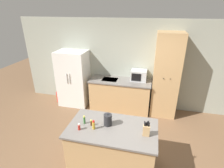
{
  "coord_description": "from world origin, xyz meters",
  "views": [
    {
      "loc": [
        0.45,
        -2.59,
        2.86
      ],
      "look_at": [
        -0.51,
        1.4,
        1.05
      ],
      "focal_mm": 28.0,
      "sensor_mm": 36.0,
      "label": 1
    }
  ],
  "objects_px": {
    "pantry_cabinet": "(166,76)",
    "spice_bottle_green_herb": "(84,120)",
    "spice_bottle_tall_dark": "(94,125)",
    "fire_extinguisher": "(58,97)",
    "spice_bottle_amber_oil": "(91,123)",
    "knife_block": "(146,130)",
    "kettle": "(108,120)",
    "spice_bottle_short_red": "(79,127)",
    "microwave": "(139,75)",
    "refrigerator": "(74,79)"
  },
  "relations": [
    {
      "from": "knife_block",
      "to": "spice_bottle_tall_dark",
      "type": "xyz_separation_m",
      "value": [
        -0.89,
        -0.04,
        -0.03
      ]
    },
    {
      "from": "kettle",
      "to": "microwave",
      "type": "bearing_deg",
      "value": 81.41
    },
    {
      "from": "fire_extinguisher",
      "to": "refrigerator",
      "type": "bearing_deg",
      "value": 6.43
    },
    {
      "from": "knife_block",
      "to": "spice_bottle_short_red",
      "type": "distance_m",
      "value": 1.14
    },
    {
      "from": "knife_block",
      "to": "refrigerator",
      "type": "bearing_deg",
      "value": 136.44
    },
    {
      "from": "microwave",
      "to": "refrigerator",
      "type": "bearing_deg",
      "value": -176.26
    },
    {
      "from": "pantry_cabinet",
      "to": "knife_block",
      "type": "bearing_deg",
      "value": -99.82
    },
    {
      "from": "spice_bottle_short_red",
      "to": "spice_bottle_green_herb",
      "type": "relative_size",
      "value": 0.74
    },
    {
      "from": "spice_bottle_amber_oil",
      "to": "spice_bottle_green_herb",
      "type": "relative_size",
      "value": 0.7
    },
    {
      "from": "knife_block",
      "to": "spice_bottle_amber_oil",
      "type": "height_order",
      "value": "knife_block"
    },
    {
      "from": "pantry_cabinet",
      "to": "knife_block",
      "type": "relative_size",
      "value": 7.92
    },
    {
      "from": "kettle",
      "to": "spice_bottle_amber_oil",
      "type": "bearing_deg",
      "value": -162.29
    },
    {
      "from": "spice_bottle_tall_dark",
      "to": "spice_bottle_amber_oil",
      "type": "bearing_deg",
      "value": 132.32
    },
    {
      "from": "spice_bottle_amber_oil",
      "to": "spice_bottle_green_herb",
      "type": "height_order",
      "value": "spice_bottle_green_herb"
    },
    {
      "from": "pantry_cabinet",
      "to": "fire_extinguisher",
      "type": "height_order",
      "value": "pantry_cabinet"
    },
    {
      "from": "spice_bottle_short_red",
      "to": "knife_block",
      "type": "bearing_deg",
      "value": 6.04
    },
    {
      "from": "spice_bottle_tall_dark",
      "to": "spice_bottle_amber_oil",
      "type": "distance_m",
      "value": 0.11
    },
    {
      "from": "fire_extinguisher",
      "to": "kettle",
      "type": "bearing_deg",
      "value": -42.23
    },
    {
      "from": "spice_bottle_tall_dark",
      "to": "refrigerator",
      "type": "bearing_deg",
      "value": 122.45
    },
    {
      "from": "knife_block",
      "to": "spice_bottle_short_red",
      "type": "relative_size",
      "value": 2.44
    },
    {
      "from": "pantry_cabinet",
      "to": "spice_bottle_tall_dark",
      "type": "xyz_separation_m",
      "value": [
        -1.28,
        -2.28,
        -0.16
      ]
    },
    {
      "from": "refrigerator",
      "to": "pantry_cabinet",
      "type": "height_order",
      "value": "pantry_cabinet"
    },
    {
      "from": "spice_bottle_amber_oil",
      "to": "knife_block",
      "type": "bearing_deg",
      "value": -2.44
    },
    {
      "from": "refrigerator",
      "to": "spice_bottle_short_red",
      "type": "distance_m",
      "value": 2.61
    },
    {
      "from": "microwave",
      "to": "spice_bottle_amber_oil",
      "type": "xyz_separation_m",
      "value": [
        -0.61,
        -2.29,
        -0.11
      ]
    },
    {
      "from": "spice_bottle_green_herb",
      "to": "spice_bottle_short_red",
      "type": "bearing_deg",
      "value": -97.14
    },
    {
      "from": "pantry_cabinet",
      "to": "spice_bottle_green_herb",
      "type": "relative_size",
      "value": 14.23
    },
    {
      "from": "spice_bottle_amber_oil",
      "to": "kettle",
      "type": "relative_size",
      "value": 0.49
    },
    {
      "from": "spice_bottle_green_herb",
      "to": "fire_extinguisher",
      "type": "bearing_deg",
      "value": 130.83
    },
    {
      "from": "spice_bottle_tall_dark",
      "to": "spice_bottle_short_red",
      "type": "relative_size",
      "value": 1.4
    },
    {
      "from": "spice_bottle_green_herb",
      "to": "spice_bottle_amber_oil",
      "type": "bearing_deg",
      "value": -10.6
    },
    {
      "from": "spice_bottle_short_red",
      "to": "spice_bottle_amber_oil",
      "type": "xyz_separation_m",
      "value": [
        0.16,
        0.16,
        -0.0
      ]
    },
    {
      "from": "knife_block",
      "to": "spice_bottle_amber_oil",
      "type": "xyz_separation_m",
      "value": [
        -0.96,
        0.04,
        -0.05
      ]
    },
    {
      "from": "spice_bottle_amber_oil",
      "to": "refrigerator",
      "type": "bearing_deg",
      "value": 122.03
    },
    {
      "from": "refrigerator",
      "to": "fire_extinguisher",
      "type": "relative_size",
      "value": 4.08
    },
    {
      "from": "spice_bottle_amber_oil",
      "to": "spice_bottle_short_red",
      "type": "bearing_deg",
      "value": -135.47
    },
    {
      "from": "spice_bottle_tall_dark",
      "to": "fire_extinguisher",
      "type": "bearing_deg",
      "value": 132.6
    },
    {
      "from": "spice_bottle_amber_oil",
      "to": "kettle",
      "type": "distance_m",
      "value": 0.3
    },
    {
      "from": "pantry_cabinet",
      "to": "spice_bottle_short_red",
      "type": "relative_size",
      "value": 19.29
    },
    {
      "from": "spice_bottle_tall_dark",
      "to": "kettle",
      "type": "height_order",
      "value": "kettle"
    },
    {
      "from": "fire_extinguisher",
      "to": "knife_block",
      "type": "bearing_deg",
      "value": -36.46
    },
    {
      "from": "fire_extinguisher",
      "to": "pantry_cabinet",
      "type": "bearing_deg",
      "value": 1.8
    },
    {
      "from": "spice_bottle_tall_dark",
      "to": "kettle",
      "type": "distance_m",
      "value": 0.27
    },
    {
      "from": "microwave",
      "to": "kettle",
      "type": "height_order",
      "value": "microwave"
    },
    {
      "from": "spice_bottle_amber_oil",
      "to": "fire_extinguisher",
      "type": "bearing_deg",
      "value": 132.61
    },
    {
      "from": "spice_bottle_short_red",
      "to": "fire_extinguisher",
      "type": "bearing_deg",
      "value": 128.04
    },
    {
      "from": "spice_bottle_tall_dark",
      "to": "spice_bottle_green_herb",
      "type": "distance_m",
      "value": 0.24
    },
    {
      "from": "spice_bottle_short_red",
      "to": "fire_extinguisher",
      "type": "height_order",
      "value": "spice_bottle_short_red"
    },
    {
      "from": "pantry_cabinet",
      "to": "spice_bottle_short_red",
      "type": "distance_m",
      "value": 2.81
    },
    {
      "from": "refrigerator",
      "to": "spice_bottle_green_herb",
      "type": "xyz_separation_m",
      "value": [
        1.21,
        -2.14,
        0.15
      ]
    }
  ]
}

